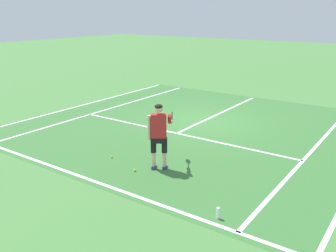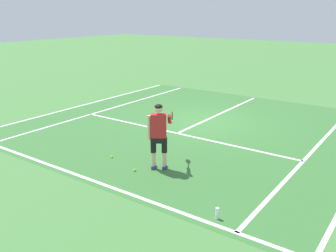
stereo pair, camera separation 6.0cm
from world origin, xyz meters
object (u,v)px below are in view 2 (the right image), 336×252
(tennis_ball_near_feet, at_px, (112,157))
(tennis_ball_by_baseline, at_px, (135,170))
(water_bottle, at_px, (217,213))
(tennis_player, at_px, (159,132))

(tennis_ball_near_feet, bearing_deg, tennis_ball_by_baseline, -16.57)
(tennis_ball_near_feet, relative_size, water_bottle, 0.28)
(tennis_player, height_order, tennis_ball_by_baseline, tennis_player)
(tennis_player, relative_size, tennis_ball_by_baseline, 25.95)
(tennis_ball_near_feet, distance_m, tennis_ball_by_baseline, 1.14)
(tennis_ball_near_feet, height_order, water_bottle, water_bottle)
(tennis_ball_near_feet, bearing_deg, tennis_player, 7.52)
(tennis_player, bearing_deg, tennis_ball_near_feet, -172.48)
(tennis_player, xyz_separation_m, water_bottle, (2.38, -1.30, -0.87))
(tennis_ball_near_feet, distance_m, water_bottle, 4.03)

